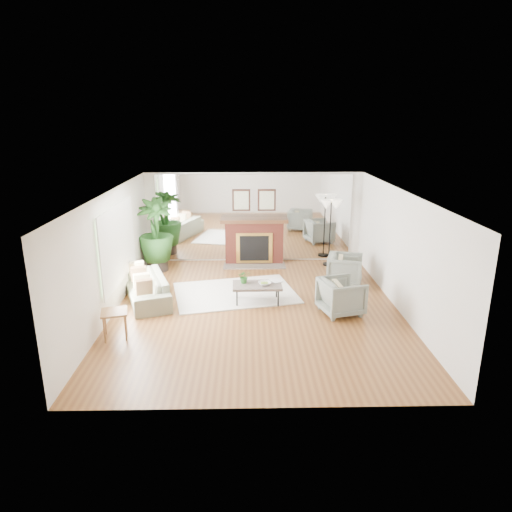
{
  "coord_description": "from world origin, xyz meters",
  "views": [
    {
      "loc": [
        -0.22,
        -9.01,
        3.91
      ],
      "look_at": [
        -0.01,
        0.6,
        1.0
      ],
      "focal_mm": 32.0,
      "sensor_mm": 36.0,
      "label": 1
    }
  ],
  "objects_px": {
    "sofa": "(146,288)",
    "potted_ficus": "(155,233)",
    "armchair_front": "(341,296)",
    "side_table": "(114,315)",
    "fireplace": "(254,240)",
    "coffee_table": "(257,286)",
    "armchair_back": "(345,270)",
    "floor_lamp": "(331,210)"
  },
  "relations": [
    {
      "from": "sofa",
      "to": "side_table",
      "type": "height_order",
      "value": "sofa"
    },
    {
      "from": "sofa",
      "to": "side_table",
      "type": "distance_m",
      "value": 1.83
    },
    {
      "from": "fireplace",
      "to": "armchair_back",
      "type": "bearing_deg",
      "value": -39.7
    },
    {
      "from": "coffee_table",
      "to": "armchair_front",
      "type": "height_order",
      "value": "armchair_front"
    },
    {
      "from": "armchair_back",
      "to": "potted_ficus",
      "type": "xyz_separation_m",
      "value": [
        -4.78,
        1.19,
        0.66
      ]
    },
    {
      "from": "sofa",
      "to": "potted_ficus",
      "type": "bearing_deg",
      "value": 164.24
    },
    {
      "from": "fireplace",
      "to": "side_table",
      "type": "relative_size",
      "value": 3.65
    },
    {
      "from": "sofa",
      "to": "armchair_back",
      "type": "height_order",
      "value": "armchair_back"
    },
    {
      "from": "fireplace",
      "to": "sofa",
      "type": "xyz_separation_m",
      "value": [
        -2.45,
        -2.72,
        -0.37
      ]
    },
    {
      "from": "sofa",
      "to": "armchair_front",
      "type": "distance_m",
      "value": 4.27
    },
    {
      "from": "coffee_table",
      "to": "sofa",
      "type": "distance_m",
      "value": 2.47
    },
    {
      "from": "armchair_back",
      "to": "potted_ficus",
      "type": "relative_size",
      "value": 0.43
    },
    {
      "from": "armchair_back",
      "to": "armchair_front",
      "type": "relative_size",
      "value": 1.0
    },
    {
      "from": "coffee_table",
      "to": "potted_ficus",
      "type": "xyz_separation_m",
      "value": [
        -2.61,
        2.3,
        0.64
      ]
    },
    {
      "from": "armchair_front",
      "to": "side_table",
      "type": "bearing_deg",
      "value": 86.75
    },
    {
      "from": "potted_ficus",
      "to": "fireplace",
      "type": "bearing_deg",
      "value": 13.26
    },
    {
      "from": "coffee_table",
      "to": "floor_lamp",
      "type": "xyz_separation_m",
      "value": [
        2.05,
        2.66,
        1.17
      ]
    },
    {
      "from": "fireplace",
      "to": "armchair_front",
      "type": "height_order",
      "value": "fireplace"
    },
    {
      "from": "armchair_front",
      "to": "fireplace",
      "type": "bearing_deg",
      "value": 10.09
    },
    {
      "from": "armchair_front",
      "to": "side_table",
      "type": "distance_m",
      "value": 4.51
    },
    {
      "from": "fireplace",
      "to": "coffee_table",
      "type": "distance_m",
      "value": 2.93
    },
    {
      "from": "fireplace",
      "to": "armchair_back",
      "type": "relative_size",
      "value": 2.49
    },
    {
      "from": "sofa",
      "to": "potted_ficus",
      "type": "relative_size",
      "value": 1.03
    },
    {
      "from": "armchair_front",
      "to": "floor_lamp",
      "type": "distance_m",
      "value": 3.49
    },
    {
      "from": "coffee_table",
      "to": "armchair_front",
      "type": "bearing_deg",
      "value": -19.32
    },
    {
      "from": "floor_lamp",
      "to": "fireplace",
      "type": "bearing_deg",
      "value": 172.87
    },
    {
      "from": "floor_lamp",
      "to": "armchair_back",
      "type": "bearing_deg",
      "value": -85.68
    },
    {
      "from": "coffee_table",
      "to": "armchair_back",
      "type": "height_order",
      "value": "armchair_back"
    },
    {
      "from": "fireplace",
      "to": "side_table",
      "type": "distance_m",
      "value": 5.25
    },
    {
      "from": "side_table",
      "to": "armchair_back",
      "type": "bearing_deg",
      "value": 29.44
    },
    {
      "from": "coffee_table",
      "to": "potted_ficus",
      "type": "distance_m",
      "value": 3.54
    },
    {
      "from": "coffee_table",
      "to": "side_table",
      "type": "bearing_deg",
      "value": -148.75
    },
    {
      "from": "coffee_table",
      "to": "side_table",
      "type": "height_order",
      "value": "side_table"
    },
    {
      "from": "armchair_back",
      "to": "potted_ficus",
      "type": "bearing_deg",
      "value": 91.13
    },
    {
      "from": "armchair_front",
      "to": "floor_lamp",
      "type": "relative_size",
      "value": 0.45
    },
    {
      "from": "coffee_table",
      "to": "armchair_back",
      "type": "xyz_separation_m",
      "value": [
        2.16,
        1.11,
        -0.02
      ]
    },
    {
      "from": "sofa",
      "to": "potted_ficus",
      "type": "distance_m",
      "value": 2.24
    },
    {
      "from": "armchair_back",
      "to": "side_table",
      "type": "height_order",
      "value": "armchair_back"
    },
    {
      "from": "fireplace",
      "to": "floor_lamp",
      "type": "xyz_separation_m",
      "value": [
        2.06,
        -0.26,
        0.9
      ]
    },
    {
      "from": "sofa",
      "to": "floor_lamp",
      "type": "relative_size",
      "value": 1.09
    },
    {
      "from": "sofa",
      "to": "side_table",
      "type": "xyz_separation_m",
      "value": [
        -0.2,
        -1.82,
        0.15
      ]
    },
    {
      "from": "coffee_table",
      "to": "potted_ficus",
      "type": "bearing_deg",
      "value": 138.6
    }
  ]
}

